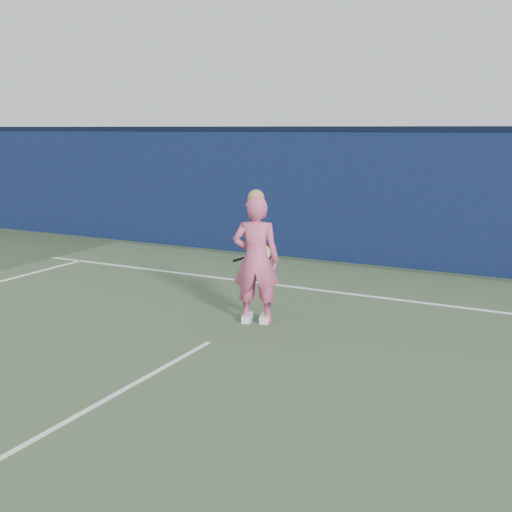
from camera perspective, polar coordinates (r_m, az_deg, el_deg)
The scene contains 7 objects.
ground at distance 7.10m, azimuth -8.50°, elevation -10.02°, with size 80.00×80.00×0.00m, color #2F3F26.
court_surface at distance 5.75m, azimuth -20.68°, elevation -15.94°, with size 11.00×16.00×0.01m, color #455B39.
backstop_wall at distance 12.54m, azimuth 9.01°, elevation 5.14°, with size 24.00×0.40×2.50m, color #0B1934.
wall_cap at distance 12.47m, azimuth 9.20°, elevation 11.09°, with size 24.00×0.42×0.10m, color black.
player at distance 8.48m, azimuth -0.00°, elevation -0.30°, with size 0.72×0.60×1.79m.
racket at distance 8.94m, azimuth 0.38°, elevation 0.22°, with size 0.50×0.34×0.30m.
court_lines at distance 6.85m, azimuth -10.14°, elevation -10.77°, with size 11.00×12.04×0.01m.
Camera 1 is at (3.93, -5.33, 2.57)m, focal length 45.00 mm.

